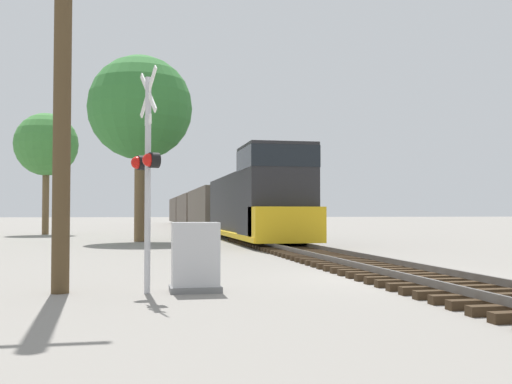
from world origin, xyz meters
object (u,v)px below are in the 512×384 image
utility_pole (63,50)px  tree_mid_background (46,145)px  tree_far_right (140,108)px  relay_cabinet (195,258)px  crossing_signal_near (147,167)px  freight_train (204,209)px

utility_pole → tree_mid_background: bearing=98.7°
tree_far_right → utility_pole: bearing=-94.3°
tree_far_right → tree_mid_background: 13.87m
relay_cabinet → tree_far_right: (-1.03, 21.38, 6.65)m
crossing_signal_near → tree_far_right: bearing=161.8°
crossing_signal_near → relay_cabinet: bearing=74.4°
utility_pole → relay_cabinet: bearing=-6.8°
tree_far_right → tree_mid_background: (-6.66, 12.14, -0.83)m
freight_train → tree_mid_background: (-12.81, -11.48, 4.56)m
crossing_signal_near → tree_mid_background: (-6.72, 33.56, 4.02)m
utility_pole → tree_mid_background: utility_pole is taller
crossing_signal_near → utility_pole: size_ratio=0.47×
utility_pole → tree_mid_background: 33.63m
freight_train → relay_cabinet: (-5.12, -45.00, -1.26)m
freight_train → tree_far_right: tree_far_right is taller
freight_train → tree_mid_background: bearing=-138.1°
crossing_signal_near → freight_train: bearing=153.9°
relay_cabinet → tree_mid_background: tree_mid_background is taller
utility_pole → tree_far_right: size_ratio=0.92×
crossing_signal_near → relay_cabinet: crossing_signal_near is taller
relay_cabinet → utility_pole: size_ratio=0.15×
tree_mid_background → freight_train: bearing=41.9°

